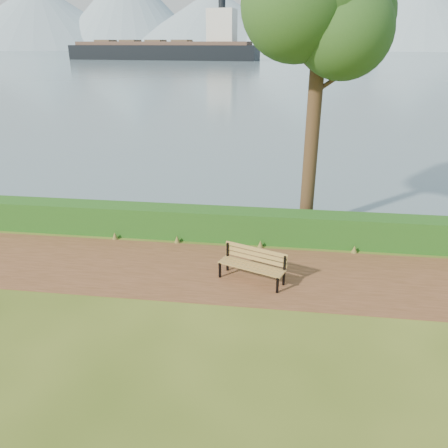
# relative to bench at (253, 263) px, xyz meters

# --- Properties ---
(ground) EXTENTS (140.00, 140.00, 0.00)m
(ground) POSITION_rel_bench_xyz_m (-1.50, 0.02, -0.53)
(ground) COLOR #394F16
(ground) RESTS_ON ground
(path) EXTENTS (40.00, 3.40, 0.01)m
(path) POSITION_rel_bench_xyz_m (-1.50, 0.32, -0.52)
(path) COLOR #55361D
(path) RESTS_ON ground
(hedge) EXTENTS (32.00, 0.85, 1.00)m
(hedge) POSITION_rel_bench_xyz_m (-1.50, 2.62, -0.03)
(hedge) COLOR #1A4213
(hedge) RESTS_ON ground
(water) EXTENTS (700.00, 510.00, 0.00)m
(water) POSITION_rel_bench_xyz_m (-1.50, 260.02, -0.52)
(water) COLOR #465C70
(water) RESTS_ON ground
(mountains) EXTENTS (585.00, 190.00, 70.00)m
(mountains) POSITION_rel_bench_xyz_m (-10.68, 406.07, 27.17)
(mountains) COLOR #7C95A6
(mountains) RESTS_ON ground
(bench) EXTENTS (1.89, 1.14, 0.91)m
(bench) POSITION_rel_bench_xyz_m (0.00, 0.00, 0.00)
(bench) COLOR black
(bench) RESTS_ON ground
(cargo_ship) EXTENTS (71.60, 19.54, 21.49)m
(cargo_ship) POSITION_rel_bench_xyz_m (-42.02, 156.83, 2.68)
(cargo_ship) COLOR black
(cargo_ship) RESTS_ON ground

